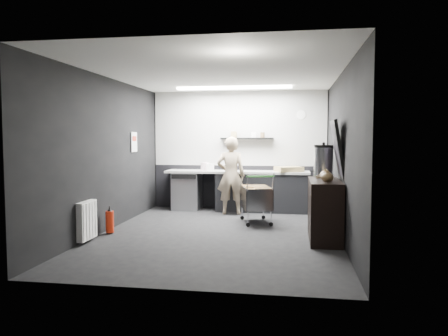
# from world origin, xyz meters

# --- Properties ---
(floor) EXTENTS (5.50, 5.50, 0.00)m
(floor) POSITION_xyz_m (0.00, 0.00, 0.00)
(floor) COLOR black
(floor) RESTS_ON ground
(ceiling) EXTENTS (5.50, 5.50, 0.00)m
(ceiling) POSITION_xyz_m (0.00, 0.00, 2.70)
(ceiling) COLOR white
(ceiling) RESTS_ON wall_back
(wall_back) EXTENTS (5.50, 0.00, 5.50)m
(wall_back) POSITION_xyz_m (0.00, 2.75, 1.35)
(wall_back) COLOR black
(wall_back) RESTS_ON floor
(wall_front) EXTENTS (5.50, 0.00, 5.50)m
(wall_front) POSITION_xyz_m (0.00, -2.75, 1.35)
(wall_front) COLOR black
(wall_front) RESTS_ON floor
(wall_left) EXTENTS (0.00, 5.50, 5.50)m
(wall_left) POSITION_xyz_m (-2.00, 0.00, 1.35)
(wall_left) COLOR black
(wall_left) RESTS_ON floor
(wall_right) EXTENTS (0.00, 5.50, 5.50)m
(wall_right) POSITION_xyz_m (2.00, 0.00, 1.35)
(wall_right) COLOR black
(wall_right) RESTS_ON floor
(kitchen_wall_panel) EXTENTS (3.95, 0.02, 1.70)m
(kitchen_wall_panel) POSITION_xyz_m (0.00, 2.73, 1.85)
(kitchen_wall_panel) COLOR #B4B3AF
(kitchen_wall_panel) RESTS_ON wall_back
(dado_panel) EXTENTS (3.95, 0.02, 1.00)m
(dado_panel) POSITION_xyz_m (0.00, 2.73, 0.50)
(dado_panel) COLOR black
(dado_panel) RESTS_ON wall_back
(floating_shelf) EXTENTS (1.20, 0.22, 0.04)m
(floating_shelf) POSITION_xyz_m (0.20, 2.62, 1.62)
(floating_shelf) COLOR black
(floating_shelf) RESTS_ON wall_back
(wall_clock) EXTENTS (0.20, 0.03, 0.20)m
(wall_clock) POSITION_xyz_m (1.40, 2.72, 2.15)
(wall_clock) COLOR white
(wall_clock) RESTS_ON wall_back
(poster) EXTENTS (0.02, 0.30, 0.40)m
(poster) POSITION_xyz_m (-1.98, 1.30, 1.55)
(poster) COLOR white
(poster) RESTS_ON wall_left
(poster_red_band) EXTENTS (0.02, 0.22, 0.10)m
(poster_red_band) POSITION_xyz_m (-1.98, 1.30, 1.62)
(poster_red_band) COLOR red
(poster_red_band) RESTS_ON poster
(radiator) EXTENTS (0.10, 0.50, 0.60)m
(radiator) POSITION_xyz_m (-1.94, -0.90, 0.35)
(radiator) COLOR white
(radiator) RESTS_ON wall_left
(ceiling_strip) EXTENTS (2.40, 0.20, 0.04)m
(ceiling_strip) POSITION_xyz_m (0.00, 1.85, 2.67)
(ceiling_strip) COLOR white
(ceiling_strip) RESTS_ON ceiling
(prep_counter) EXTENTS (3.20, 0.61, 0.90)m
(prep_counter) POSITION_xyz_m (0.14, 2.42, 0.46)
(prep_counter) COLOR black
(prep_counter) RESTS_ON floor
(person) EXTENTS (0.64, 0.45, 1.66)m
(person) POSITION_xyz_m (-0.07, 1.97, 0.83)
(person) COLOR beige
(person) RESTS_ON floor
(shopping_cart) EXTENTS (0.72, 1.00, 0.95)m
(shopping_cart) POSITION_xyz_m (0.53, 1.11, 0.45)
(shopping_cart) COLOR silver
(shopping_cart) RESTS_ON floor
(sideboard) EXTENTS (0.55, 1.28, 1.92)m
(sideboard) POSITION_xyz_m (1.75, -0.09, 0.61)
(sideboard) COLOR black
(sideboard) RESTS_ON floor
(fire_extinguisher) EXTENTS (0.14, 0.14, 0.45)m
(fire_extinguisher) POSITION_xyz_m (-1.85, -0.25, 0.22)
(fire_extinguisher) COLOR #B6220C
(fire_extinguisher) RESTS_ON floor
(cardboard_box) EXTENTS (0.66, 0.60, 0.11)m
(cardboard_box) POSITION_xyz_m (1.14, 2.37, 0.95)
(cardboard_box) COLOR tan
(cardboard_box) RESTS_ON prep_counter
(pink_tub) EXTENTS (0.18, 0.18, 0.18)m
(pink_tub) POSITION_xyz_m (-0.73, 2.42, 0.99)
(pink_tub) COLOR white
(pink_tub) RESTS_ON prep_counter
(white_container) EXTENTS (0.20, 0.17, 0.15)m
(white_container) POSITION_xyz_m (-0.61, 2.37, 0.98)
(white_container) COLOR white
(white_container) RESTS_ON prep_counter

